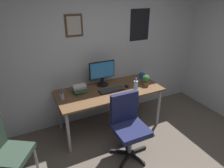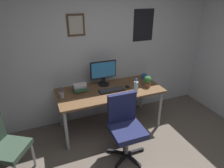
{
  "view_description": "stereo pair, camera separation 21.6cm",
  "coord_description": "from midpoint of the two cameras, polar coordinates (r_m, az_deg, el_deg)",
  "views": [
    {
      "loc": [
        -1.28,
        -0.99,
        2.22
      ],
      "look_at": [
        -0.03,
        1.58,
        0.88
      ],
      "focal_mm": 31.53,
      "sensor_mm": 36.0,
      "label": 1
    },
    {
      "loc": [
        -1.09,
        -1.07,
        2.22
      ],
      "look_at": [
        -0.03,
        1.58,
        0.88
      ],
      "focal_mm": 31.53,
      "sensor_mm": 36.0,
      "label": 2
    }
  ],
  "objects": [
    {
      "name": "water_bottle",
      "position": [
        3.18,
        8.86,
        -0.95
      ],
      "size": [
        0.07,
        0.07,
        0.25
      ],
      "color": "silver",
      "rests_on": "desk"
    },
    {
      "name": "pen_cup",
      "position": [
        3.1,
        -12.49,
        -3.1
      ],
      "size": [
        0.07,
        0.07,
        0.2
      ],
      "color": "#9EA0A5",
      "rests_on": "desk"
    },
    {
      "name": "potted_plant",
      "position": [
        3.44,
        12.05,
        0.83
      ],
      "size": [
        0.13,
        0.13,
        0.19
      ],
      "color": "brown",
      "rests_on": "desk"
    },
    {
      "name": "coffee_mug_near",
      "position": [
        3.78,
        10.96,
        2.22
      ],
      "size": [
        0.13,
        0.09,
        0.09
      ],
      "color": "#2659B2",
      "rests_on": "desk"
    },
    {
      "name": "desk",
      "position": [
        3.33,
        1.22,
        -2.76
      ],
      "size": [
        1.76,
        0.78,
        0.73
      ],
      "color": "brown",
      "rests_on": "ground_plane"
    },
    {
      "name": "keyboard",
      "position": [
        3.26,
        1.81,
        -1.85
      ],
      "size": [
        0.43,
        0.15,
        0.03
      ],
      "color": "black",
      "rests_on": "desk"
    },
    {
      "name": "office_chair",
      "position": [
        2.86,
        5.99,
        -11.39
      ],
      "size": [
        0.55,
        0.57,
        0.95
      ],
      "color": "#1E234C",
      "rests_on": "ground_plane"
    },
    {
      "name": "side_chair",
      "position": [
        2.84,
        -27.1,
        -15.43
      ],
      "size": [
        0.58,
        0.58,
        0.88
      ],
      "color": "#334738",
      "rests_on": "ground_plane"
    },
    {
      "name": "book_stack_left",
      "position": [
        3.25,
        -7.42,
        -1.11
      ],
      "size": [
        0.22,
        0.18,
        0.13
      ],
      "color": "gold",
      "rests_on": "desk"
    },
    {
      "name": "computer_mouse",
      "position": [
        3.39,
        6.33,
        -0.77
      ],
      "size": [
        0.06,
        0.11,
        0.04
      ],
      "color": "black",
      "rests_on": "desk"
    },
    {
      "name": "wall_back",
      "position": [
        3.51,
        -1.22,
        9.95
      ],
      "size": [
        4.4,
        0.1,
        2.6
      ],
      "color": "silver",
      "rests_on": "ground_plane"
    },
    {
      "name": "monitor",
      "position": [
        3.39,
        -0.69,
        3.46
      ],
      "size": [
        0.46,
        0.2,
        0.43
      ],
      "color": "black",
      "rests_on": "desk"
    }
  ]
}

